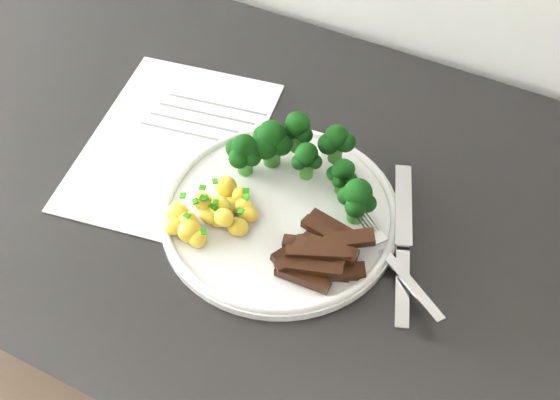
% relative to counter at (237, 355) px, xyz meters
% --- Properties ---
extents(counter, '(2.41, 0.60, 0.90)m').
position_rel_counter_xyz_m(counter, '(0.00, 0.00, 0.00)').
color(counter, black).
rests_on(counter, ground).
extents(recipe_paper, '(0.24, 0.31, 0.00)m').
position_rel_counter_xyz_m(recipe_paper, '(-0.07, 0.02, 0.45)').
color(recipe_paper, silver).
rests_on(recipe_paper, counter).
extents(plate, '(0.27, 0.27, 0.02)m').
position_rel_counter_xyz_m(plate, '(0.09, -0.02, 0.46)').
color(plate, white).
rests_on(plate, counter).
extents(broccoli, '(0.19, 0.10, 0.06)m').
position_rel_counter_xyz_m(broccoli, '(0.09, 0.03, 0.50)').
color(broccoli, '#306F22').
rests_on(broccoli, plate).
extents(potatoes, '(0.09, 0.10, 0.04)m').
position_rel_counter_xyz_m(potatoes, '(0.03, -0.07, 0.47)').
color(potatoes, gold).
rests_on(potatoes, plate).
extents(beef_strips, '(0.10, 0.10, 0.03)m').
position_rel_counter_xyz_m(beef_strips, '(0.16, -0.06, 0.47)').
color(beef_strips, black).
rests_on(beef_strips, plate).
extents(fork, '(0.13, 0.10, 0.01)m').
position_rel_counter_xyz_m(fork, '(0.24, -0.04, 0.47)').
color(fork, '#BDBDC1').
rests_on(fork, plate).
extents(knife, '(0.09, 0.21, 0.02)m').
position_rel_counter_xyz_m(knife, '(0.24, -0.02, 0.46)').
color(knife, '#BDBDC1').
rests_on(knife, plate).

